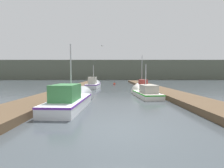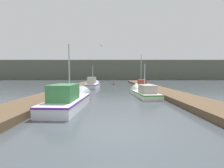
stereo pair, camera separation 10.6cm
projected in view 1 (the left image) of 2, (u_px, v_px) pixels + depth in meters
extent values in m
plane|color=#3D4449|center=(120.00, 130.00, 5.65)|extent=(200.00, 200.00, 0.00)
cube|color=brown|center=(76.00, 88.00, 21.59)|extent=(2.62, 40.00, 0.39)
cube|color=brown|center=(151.00, 88.00, 21.62)|extent=(2.62, 40.00, 0.39)
cube|color=#565B4C|center=(112.00, 70.00, 64.09)|extent=(120.00, 16.00, 7.50)
cube|color=silver|center=(69.00, 104.00, 9.24)|extent=(1.96, 5.02, 0.61)
cube|color=#692CA6|center=(69.00, 100.00, 9.22)|extent=(1.99, 5.05, 0.10)
cone|color=silver|center=(81.00, 96.00, 12.21)|extent=(1.71, 1.07, 1.67)
cube|color=#387A42|center=(65.00, 92.00, 8.57)|extent=(1.38, 1.96, 0.92)
cylinder|color=#B2B2B7|center=(70.00, 71.00, 9.47)|extent=(0.08, 0.08, 3.41)
cube|color=silver|center=(146.00, 95.00, 13.78)|extent=(2.03, 4.31, 0.48)
cube|color=green|center=(146.00, 93.00, 13.76)|extent=(2.06, 4.34, 0.10)
cone|color=silver|center=(139.00, 91.00, 16.29)|extent=(1.63, 1.04, 1.56)
cube|color=#B2AD9E|center=(148.00, 89.00, 13.22)|extent=(1.36, 1.83, 0.70)
cylinder|color=#B2B2B7|center=(145.00, 78.00, 13.99)|extent=(0.08, 0.08, 2.58)
cube|color=silver|center=(142.00, 89.00, 18.44)|extent=(1.56, 4.79, 0.50)
cube|color=green|center=(142.00, 88.00, 18.43)|extent=(1.59, 4.82, 0.10)
cone|color=silver|center=(139.00, 87.00, 21.22)|extent=(1.29, 0.92, 1.24)
cube|color=#99332D|center=(142.00, 84.00, 17.81)|extent=(0.98, 1.44, 0.97)
cylinder|color=#B2B2B7|center=(141.00, 71.00, 18.65)|extent=(0.08, 0.08, 3.98)
cube|color=silver|center=(93.00, 86.00, 22.65)|extent=(1.89, 4.57, 0.69)
cube|color=#520E97|center=(93.00, 84.00, 22.63)|extent=(1.92, 4.60, 0.10)
cone|color=silver|center=(95.00, 85.00, 25.29)|extent=(1.62, 0.89, 1.58)
cube|color=#B2AD9E|center=(92.00, 80.00, 22.03)|extent=(1.13, 1.63, 1.02)
cylinder|color=#B2B2B7|center=(93.00, 74.00, 22.87)|extent=(0.08, 0.08, 2.78)
cylinder|color=#473523|center=(89.00, 83.00, 25.02)|extent=(0.29, 0.29, 1.30)
cylinder|color=silver|center=(89.00, 79.00, 24.98)|extent=(0.33, 0.33, 0.04)
cylinder|color=#473523|center=(143.00, 85.00, 20.46)|extent=(0.20, 0.20, 1.28)
cylinder|color=silver|center=(144.00, 80.00, 20.42)|extent=(0.23, 0.23, 0.04)
cylinder|color=#473523|center=(59.00, 96.00, 10.77)|extent=(0.30, 0.30, 1.09)
cylinder|color=silver|center=(59.00, 88.00, 10.74)|extent=(0.34, 0.34, 0.04)
sphere|color=red|center=(114.00, 84.00, 30.47)|extent=(0.44, 0.44, 0.44)
cylinder|color=black|center=(114.00, 82.00, 30.44)|extent=(0.06, 0.06, 0.50)
ellipsoid|color=white|center=(102.00, 46.00, 20.00)|extent=(0.31, 0.24, 0.12)
cube|color=gray|center=(102.00, 46.00, 20.12)|extent=(0.22, 0.30, 0.07)
cube|color=gray|center=(101.00, 46.00, 19.87)|extent=(0.22, 0.30, 0.07)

